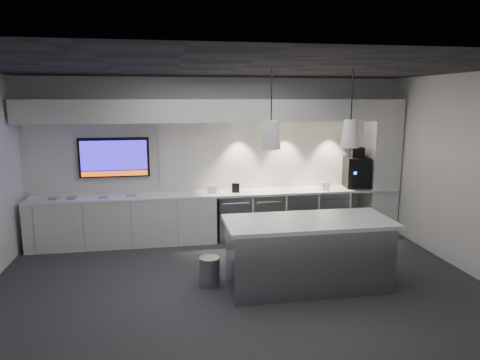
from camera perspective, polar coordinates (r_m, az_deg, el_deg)
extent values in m
plane|color=#2F2F31|center=(6.19, -0.04, -14.18)|extent=(7.00, 7.00, 0.00)
plane|color=black|center=(5.62, -0.05, 14.74)|extent=(7.00, 7.00, 0.00)
plane|color=silver|center=(8.16, -2.99, 2.95)|extent=(7.00, 0.00, 7.00)
plane|color=silver|center=(3.36, 7.18, -8.64)|extent=(7.00, 0.00, 7.00)
plane|color=silver|center=(7.18, 28.69, 0.54)|extent=(0.00, 7.00, 7.00)
cube|color=white|center=(7.95, -2.67, -1.79)|extent=(6.80, 0.65, 0.04)
cube|color=silver|center=(8.05, -15.15, -5.32)|extent=(3.30, 0.63, 0.86)
cube|color=gray|center=(8.10, -0.88, -4.87)|extent=(0.60, 0.61, 0.85)
cube|color=gray|center=(8.21, 3.48, -4.66)|extent=(0.60, 0.61, 0.85)
cube|color=gray|center=(8.38, 7.70, -4.44)|extent=(0.60, 0.61, 0.85)
cube|color=gray|center=(8.58, 11.73, -4.20)|extent=(0.60, 0.61, 0.85)
cube|color=silver|center=(8.36, 5.24, 3.45)|extent=(4.60, 0.03, 1.30)
cube|color=silver|center=(7.79, -2.79, 9.22)|extent=(6.90, 0.60, 0.40)
cube|color=silver|center=(8.87, 18.28, 1.74)|extent=(0.55, 0.55, 2.60)
cube|color=black|center=(8.11, -16.42, 2.90)|extent=(1.25, 0.06, 0.72)
cube|color=#2012B0|center=(8.07, -16.47, 3.15)|extent=(1.17, 0.00, 0.54)
cube|color=#D74D0C|center=(8.12, -16.34, 0.84)|extent=(1.17, 0.00, 0.09)
cube|color=gray|center=(6.13, 8.98, -9.89)|extent=(2.19, 0.88, 0.92)
cube|color=white|center=(5.98, 9.12, -5.51)|extent=(2.30, 0.99, 0.05)
cylinder|color=gray|center=(6.21, -4.08, -12.04)|extent=(0.37, 0.37, 0.41)
cube|color=black|center=(8.66, 15.21, 1.00)|extent=(0.50, 0.54, 0.59)
cube|color=black|center=(8.60, 15.34, 3.57)|extent=(0.27, 0.27, 0.19)
cube|color=gray|center=(8.48, 15.85, -1.17)|extent=(0.35, 0.25, 0.03)
cube|color=black|center=(7.89, -0.58, -1.07)|extent=(0.14, 0.05, 0.18)
cube|color=white|center=(7.83, -3.77, -1.34)|extent=(0.18, 0.02, 0.14)
cube|color=#969696|center=(8.08, -23.50, -2.25)|extent=(0.20, 0.20, 0.02)
cube|color=#969696|center=(8.00, -21.50, -2.24)|extent=(0.17, 0.17, 0.02)
cube|color=#969696|center=(7.90, -17.72, -2.14)|extent=(0.18, 0.18, 0.02)
cube|color=#969696|center=(7.88, -14.32, -2.00)|extent=(0.19, 0.19, 0.02)
cone|color=silver|center=(5.61, 4.15, 6.03)|extent=(0.26, 0.26, 0.37)
cylinder|color=black|center=(5.59, 4.22, 11.51)|extent=(0.02, 0.02, 0.70)
cone|color=silver|center=(5.96, 14.49, 6.00)|extent=(0.26, 0.26, 0.37)
cylinder|color=black|center=(5.94, 14.73, 11.15)|extent=(0.02, 0.02, 0.70)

